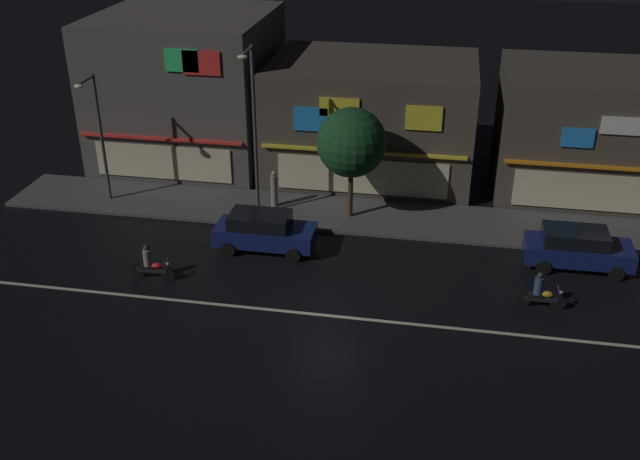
{
  "coord_description": "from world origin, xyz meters",
  "views": [
    {
      "loc": [
        3.77,
        -22.17,
        15.22
      ],
      "look_at": [
        -0.86,
        3.57,
        1.7
      ],
      "focal_mm": 40.63,
      "sensor_mm": 36.0,
      "label": 1
    }
  ],
  "objects_px": {
    "pedestrian_on_sidewalk": "(274,190)",
    "traffic_cone": "(230,230)",
    "parked_car_trailing": "(577,248)",
    "parked_car_near_kerb": "(264,231)",
    "motorcycle_lead": "(150,265)",
    "streetlamp_west": "(98,128)",
    "streetlamp_mid": "(253,121)",
    "motorcycle_following": "(540,293)"
  },
  "relations": [
    {
      "from": "pedestrian_on_sidewalk",
      "to": "traffic_cone",
      "type": "relative_size",
      "value": 3.31
    },
    {
      "from": "traffic_cone",
      "to": "parked_car_trailing",
      "type": "bearing_deg",
      "value": -0.26
    },
    {
      "from": "pedestrian_on_sidewalk",
      "to": "parked_car_near_kerb",
      "type": "height_order",
      "value": "pedestrian_on_sidewalk"
    },
    {
      "from": "parked_car_trailing",
      "to": "motorcycle_lead",
      "type": "height_order",
      "value": "parked_car_trailing"
    },
    {
      "from": "motorcycle_lead",
      "to": "traffic_cone",
      "type": "relative_size",
      "value": 3.45
    },
    {
      "from": "parked_car_trailing",
      "to": "motorcycle_lead",
      "type": "xyz_separation_m",
      "value": [
        -16.99,
        -4.07,
        -0.24
      ]
    },
    {
      "from": "streetlamp_west",
      "to": "parked_car_trailing",
      "type": "bearing_deg",
      "value": -6.19
    },
    {
      "from": "pedestrian_on_sidewalk",
      "to": "parked_car_trailing",
      "type": "relative_size",
      "value": 0.42
    },
    {
      "from": "motorcycle_lead",
      "to": "streetlamp_west",
      "type": "bearing_deg",
      "value": 134.03
    },
    {
      "from": "parked_car_near_kerb",
      "to": "traffic_cone",
      "type": "relative_size",
      "value": 7.82
    },
    {
      "from": "streetlamp_west",
      "to": "pedestrian_on_sidewalk",
      "type": "relative_size",
      "value": 3.44
    },
    {
      "from": "pedestrian_on_sidewalk",
      "to": "traffic_cone",
      "type": "distance_m",
      "value": 3.48
    },
    {
      "from": "parked_car_trailing",
      "to": "parked_car_near_kerb",
      "type": "bearing_deg",
      "value": -176.47
    },
    {
      "from": "streetlamp_mid",
      "to": "parked_car_trailing",
      "type": "distance_m",
      "value": 14.85
    },
    {
      "from": "streetlamp_west",
      "to": "streetlamp_mid",
      "type": "xyz_separation_m",
      "value": [
        7.66,
        -0.31,
        0.89
      ]
    },
    {
      "from": "streetlamp_mid",
      "to": "traffic_cone",
      "type": "xyz_separation_m",
      "value": [
        -0.74,
        -1.99,
        -4.5
      ]
    },
    {
      "from": "motorcycle_following",
      "to": "traffic_cone",
      "type": "height_order",
      "value": "motorcycle_following"
    },
    {
      "from": "streetlamp_mid",
      "to": "motorcycle_following",
      "type": "relative_size",
      "value": 4.19
    },
    {
      "from": "streetlamp_mid",
      "to": "parked_car_trailing",
      "type": "bearing_deg",
      "value": -8.27
    },
    {
      "from": "motorcycle_following",
      "to": "traffic_cone",
      "type": "distance_m",
      "value": 13.63
    },
    {
      "from": "streetlamp_west",
      "to": "motorcycle_following",
      "type": "bearing_deg",
      "value": -16.27
    },
    {
      "from": "motorcycle_lead",
      "to": "motorcycle_following",
      "type": "height_order",
      "value": "same"
    },
    {
      "from": "parked_car_near_kerb",
      "to": "streetlamp_mid",
      "type": "bearing_deg",
      "value": -69.69
    },
    {
      "from": "streetlamp_mid",
      "to": "motorcycle_lead",
      "type": "xyz_separation_m",
      "value": [
        -2.82,
        -6.13,
        -4.15
      ]
    },
    {
      "from": "streetlamp_west",
      "to": "motorcycle_lead",
      "type": "distance_m",
      "value": 8.69
    },
    {
      "from": "streetlamp_mid",
      "to": "parked_car_near_kerb",
      "type": "height_order",
      "value": "streetlamp_mid"
    },
    {
      "from": "traffic_cone",
      "to": "streetlamp_west",
      "type": "bearing_deg",
      "value": 161.62
    },
    {
      "from": "streetlamp_west",
      "to": "parked_car_trailing",
      "type": "xyz_separation_m",
      "value": [
        21.83,
        -2.37,
        -3.02
      ]
    },
    {
      "from": "parked_car_trailing",
      "to": "motorcycle_following",
      "type": "relative_size",
      "value": 2.26
    },
    {
      "from": "parked_car_near_kerb",
      "to": "motorcycle_following",
      "type": "bearing_deg",
      "value": 166.71
    },
    {
      "from": "motorcycle_following",
      "to": "motorcycle_lead",
      "type": "bearing_deg",
      "value": 175.43
    },
    {
      "from": "streetlamp_west",
      "to": "traffic_cone",
      "type": "xyz_separation_m",
      "value": [
        6.92,
        -2.3,
        -3.61
      ]
    },
    {
      "from": "pedestrian_on_sidewalk",
      "to": "motorcycle_lead",
      "type": "height_order",
      "value": "pedestrian_on_sidewalk"
    },
    {
      "from": "pedestrian_on_sidewalk",
      "to": "motorcycle_lead",
      "type": "distance_m",
      "value": 8.04
    },
    {
      "from": "streetlamp_west",
      "to": "motorcycle_following",
      "type": "relative_size",
      "value": 3.29
    },
    {
      "from": "streetlamp_west",
      "to": "parked_car_near_kerb",
      "type": "xyz_separation_m",
      "value": [
        8.72,
        -3.18,
        -3.02
      ]
    },
    {
      "from": "parked_car_trailing",
      "to": "motorcycle_lead",
      "type": "relative_size",
      "value": 2.26
    },
    {
      "from": "parked_car_trailing",
      "to": "traffic_cone",
      "type": "relative_size",
      "value": 7.82
    },
    {
      "from": "parked_car_trailing",
      "to": "traffic_cone",
      "type": "distance_m",
      "value": 14.93
    },
    {
      "from": "pedestrian_on_sidewalk",
      "to": "parked_car_near_kerb",
      "type": "xyz_separation_m",
      "value": [
        0.5,
        -4.03,
        -0.12
      ]
    },
    {
      "from": "streetlamp_west",
      "to": "parked_car_trailing",
      "type": "relative_size",
      "value": 1.46
    },
    {
      "from": "motorcycle_following",
      "to": "pedestrian_on_sidewalk",
      "type": "bearing_deg",
      "value": 143.74
    }
  ]
}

